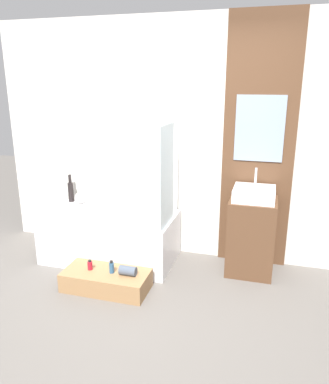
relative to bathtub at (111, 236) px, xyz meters
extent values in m
plane|color=#605B56|center=(0.65, -1.16, -0.27)|extent=(12.00, 12.00, 0.00)
cube|color=silver|center=(0.65, 0.42, 1.03)|extent=(4.20, 0.06, 2.60)
cube|color=brown|center=(1.52, 0.37, 1.03)|extent=(0.73, 0.03, 2.60)
cube|color=#8C9EB2|center=(1.52, 0.35, 1.21)|extent=(0.49, 0.01, 0.66)
cube|color=white|center=(0.00, 0.00, 0.00)|extent=(1.43, 0.75, 0.53)
cube|color=silver|center=(0.00, 0.00, 0.26)|extent=(1.12, 0.52, 0.01)
cube|color=silver|center=(0.69, -0.12, 0.77)|extent=(0.01, 0.47, 1.02)
cube|color=#997047|center=(0.22, -0.62, -0.18)|extent=(0.82, 0.38, 0.18)
cube|color=brown|center=(1.52, 0.13, 0.13)|extent=(0.47, 0.45, 0.79)
cube|color=white|center=(1.52, 0.13, 0.59)|extent=(0.41, 0.39, 0.12)
cylinder|color=silver|center=(1.52, 0.24, 0.74)|extent=(0.02, 0.02, 0.18)
cylinder|color=black|center=(-0.63, 0.29, 0.38)|extent=(0.06, 0.06, 0.23)
cylinder|color=black|center=(-0.63, 0.29, 0.55)|extent=(0.04, 0.04, 0.10)
sphere|color=silver|center=(-0.49, 0.26, 0.33)|extent=(0.13, 0.13, 0.13)
cylinder|color=#B21928|center=(0.06, -0.62, -0.04)|extent=(0.05, 0.05, 0.08)
cylinder|color=black|center=(0.06, -0.62, 0.01)|extent=(0.03, 0.03, 0.02)
cylinder|color=#2D567A|center=(0.28, -0.62, -0.03)|extent=(0.05, 0.05, 0.10)
cylinder|color=black|center=(0.28, -0.62, 0.03)|extent=(0.03, 0.03, 0.02)
cylinder|color=#4C5666|center=(0.45, -0.62, -0.04)|extent=(0.16, 0.09, 0.09)
camera|label=1|loc=(1.65, -3.55, 1.67)|focal=35.00mm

